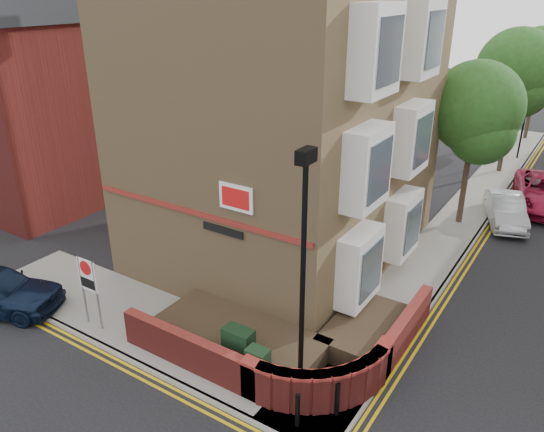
{
  "coord_description": "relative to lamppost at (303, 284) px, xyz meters",
  "views": [
    {
      "loc": [
        6.51,
        -7.63,
        9.39
      ],
      "look_at": [
        -1.02,
        4.0,
        3.32
      ],
      "focal_mm": 35.0,
      "sensor_mm": 36.0,
      "label": 1
    }
  ],
  "objects": [
    {
      "name": "lamppost",
      "position": [
        0.0,
        0.0,
        0.0
      ],
      "size": [
        0.25,
        0.5,
        6.3
      ],
      "color": "black",
      "rests_on": "pavement_corner"
    },
    {
      "name": "corner_building",
      "position": [
        -4.44,
        6.8,
        2.88
      ],
      "size": [
        8.95,
        10.4,
        13.6
      ],
      "color": "#90714C",
      "rests_on": "ground"
    },
    {
      "name": "side_building",
      "position": [
        -16.6,
        6.8,
        1.2
      ],
      "size": [
        6.4,
        10.4,
        9.0
      ],
      "color": "maroon",
      "rests_on": "ground"
    },
    {
      "name": "silver_car_near",
      "position": [
        2.0,
        13.92,
        -2.72
      ],
      "size": [
        2.52,
        3.99,
        1.24
      ],
      "primitive_type": "imported",
      "rotation": [
        0.0,
        0.0,
        0.35
      ],
      "color": "#A5A8AD",
      "rests_on": "ground"
    },
    {
      "name": "yellow_lines_main",
      "position": [
        1.65,
        14.8,
        -3.34
      ],
      "size": [
        0.28,
        32.0,
        0.01
      ],
      "primitive_type": "cube",
      "color": "gold",
      "rests_on": "ground"
    },
    {
      "name": "zone_sign",
      "position": [
        -6.6,
        -0.7,
        -1.7
      ],
      "size": [
        0.72,
        0.07,
        2.2
      ],
      "color": "slate",
      "rests_on": "pavement_corner"
    },
    {
      "name": "pavement_main",
      "position": [
        0.4,
        14.8,
        -3.28
      ],
      "size": [
        2.0,
        32.0,
        0.12
      ],
      "primitive_type": "cube",
      "color": "gray",
      "rests_on": "ground"
    },
    {
      "name": "kerb_main_near",
      "position": [
        1.4,
        14.8,
        -3.28
      ],
      "size": [
        0.15,
        32.0,
        0.12
      ],
      "primitive_type": "cube",
      "color": "gray",
      "rests_on": "ground"
    },
    {
      "name": "utility_cabinet_small",
      "position": [
        -1.1,
        -0.2,
        -2.67
      ],
      "size": [
        0.55,
        0.4,
        1.1
      ],
      "primitive_type": "cube",
      "color": "black",
      "rests_on": "pavement_corner"
    },
    {
      "name": "ground",
      "position": [
        -1.6,
        -1.2,
        -3.34
      ],
      "size": [
        120.0,
        120.0,
        0.0
      ],
      "primitive_type": "plane",
      "color": "black",
      "rests_on": "ground"
    },
    {
      "name": "tree_mid",
      "position": [
        0.4,
        20.85,
        1.85
      ],
      "size": [
        4.03,
        4.03,
        7.42
      ],
      "color": "#382B1E",
      "rests_on": "pavement_main"
    },
    {
      "name": "kerb_side",
      "position": [
        -5.1,
        -1.2,
        -3.28
      ],
      "size": [
        13.0,
        0.15,
        0.12
      ],
      "primitive_type": "cube",
      "color": "gray",
      "rests_on": "ground"
    },
    {
      "name": "tree_far",
      "position": [
        0.4,
        28.85,
        1.57
      ],
      "size": [
        3.81,
        3.81,
        7.0
      ],
      "color": "#382B1E",
      "rests_on": "pavement_main"
    },
    {
      "name": "yellow_lines_side",
      "position": [
        -5.1,
        -1.45,
        -3.34
      ],
      "size": [
        13.0,
        0.28,
        0.01
      ],
      "primitive_type": "cube",
      "color": "gold",
      "rests_on": "ground"
    },
    {
      "name": "pavement_corner",
      "position": [
        -5.1,
        0.3,
        -3.28
      ],
      "size": [
        13.0,
        3.0,
        0.12
      ],
      "primitive_type": "cube",
      "color": "gray",
      "rests_on": "ground"
    },
    {
      "name": "bollard_far",
      "position": [
        1.0,
        -0.0,
        -2.77
      ],
      "size": [
        0.11,
        0.11,
        0.9
      ],
      "primitive_type": "cylinder",
      "color": "black",
      "rests_on": "pavement_corner"
    },
    {
      "name": "tree_near",
      "position": [
        0.4,
        12.85,
        1.36
      ],
      "size": [
        3.64,
        3.65,
        6.7
      ],
      "color": "#382B1E",
      "rests_on": "pavement_main"
    },
    {
      "name": "traffic_light_assembly",
      "position": [
        0.8,
        23.8,
        -0.56
      ],
      "size": [
        0.2,
        0.16,
        4.2
      ],
      "color": "black",
      "rests_on": "pavement_main"
    },
    {
      "name": "utility_cabinet_large",
      "position": [
        -1.9,
        0.1,
        -2.62
      ],
      "size": [
        0.8,
        0.45,
        1.2
      ],
      "primitive_type": "cube",
      "color": "black",
      "rests_on": "pavement_corner"
    },
    {
      "name": "garden_wall",
      "position": [
        -1.6,
        1.3,
        -3.34
      ],
      "size": [
        6.8,
        6.0,
        1.2
      ],
      "primitive_type": null,
      "color": "maroon",
      "rests_on": "ground"
    },
    {
      "name": "bollard_near",
      "position": [
        0.4,
        -0.8,
        -2.77
      ],
      "size": [
        0.11,
        0.11,
        0.9
      ],
      "primitive_type": "cylinder",
      "color": "black",
      "rests_on": "pavement_corner"
    }
  ]
}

